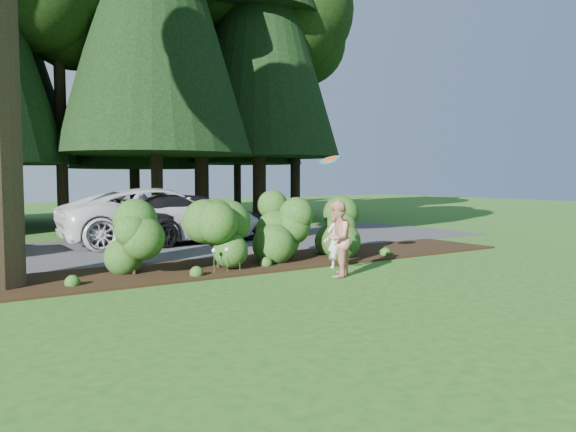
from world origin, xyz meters
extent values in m
plane|color=#215518|center=(0.00, 0.00, 0.00)|extent=(80.00, 80.00, 0.00)
cube|color=black|center=(0.00, 3.25, 0.03)|extent=(16.00, 2.50, 0.05)
cube|color=#38383A|center=(0.00, 7.50, 0.01)|extent=(22.00, 6.00, 0.03)
sphere|color=#1F4515|center=(-2.00, 3.20, 0.66)|extent=(1.08, 1.08, 1.08)
cylinder|color=black|center=(-2.00, 3.20, 0.15)|extent=(0.08, 0.08, 0.30)
sphere|color=#1F4515|center=(-0.20, 3.00, 0.94)|extent=(1.35, 1.35, 1.35)
cylinder|color=black|center=(-0.20, 3.00, 0.15)|extent=(0.08, 0.08, 0.30)
sphere|color=#1F4515|center=(1.60, 3.30, 0.83)|extent=(1.26, 1.26, 1.26)
cylinder|color=black|center=(1.60, 3.30, 0.15)|extent=(0.08, 0.08, 0.30)
sphere|color=#1F4515|center=(3.40, 3.10, 0.72)|extent=(1.17, 1.17, 1.17)
cylinder|color=black|center=(3.40, 3.10, 0.15)|extent=(0.08, 0.08, 0.30)
cylinder|color=#1F4515|center=(-0.60, 2.40, 0.25)|extent=(0.01, 0.01, 0.50)
sphere|color=white|center=(-0.60, 2.40, 0.52)|extent=(0.09, 0.09, 0.09)
cylinder|color=#1F4515|center=(-0.30, 2.40, 0.25)|extent=(0.01, 0.01, 0.50)
sphere|color=white|center=(-0.30, 2.40, 0.52)|extent=(0.09, 0.09, 0.09)
cylinder|color=#1F4515|center=(0.00, 2.40, 0.25)|extent=(0.01, 0.01, 0.50)
sphere|color=white|center=(0.00, 2.40, 0.52)|extent=(0.09, 0.09, 0.09)
cylinder|color=black|center=(-1.00, 13.50, 4.38)|extent=(0.50, 0.50, 8.75)
cylinder|color=black|center=(2.00, 14.50, 5.60)|extent=(0.50, 0.50, 11.20)
cone|color=black|center=(2.00, 14.50, 8.80)|extent=(7.04, 7.04, 12.00)
cylinder|color=black|center=(5.00, 15.50, 4.72)|extent=(0.50, 0.50, 9.45)
cylinder|color=black|center=(7.50, 14.00, 5.42)|extent=(0.50, 0.50, 10.85)
cone|color=black|center=(7.50, 14.00, 8.53)|extent=(6.82, 6.82, 11.62)
cylinder|color=black|center=(10.00, 16.00, 4.90)|extent=(0.50, 0.50, 9.80)
cylinder|color=black|center=(-2.50, 18.00, 5.25)|extent=(0.50, 0.50, 10.50)
cone|color=black|center=(-2.50, 18.00, 8.25)|extent=(6.60, 6.60, 11.25)
cylinder|color=black|center=(3.50, 19.00, 5.95)|extent=(0.50, 0.50, 11.90)
cone|color=black|center=(3.50, 19.00, 9.35)|extent=(7.48, 7.48, 12.75)
cylinder|color=black|center=(8.50, 18.50, 5.07)|extent=(0.50, 0.50, 10.15)
cone|color=black|center=(8.50, 18.50, 7.98)|extent=(6.38, 6.38, 10.88)
imported|color=silver|center=(0.53, 8.24, 0.86)|extent=(6.12, 3.07, 1.66)
imported|color=black|center=(1.41, 8.01, 0.76)|extent=(5.24, 2.69, 1.45)
imported|color=white|center=(2.13, 1.80, 0.62)|extent=(0.52, 0.42, 1.25)
imported|color=#D94A1C|center=(1.40, 0.90, 0.77)|extent=(0.95, 0.94, 1.55)
cylinder|color=teal|center=(1.97, 1.87, 2.40)|extent=(0.47, 0.49, 0.22)
cylinder|color=#F84B14|center=(1.97, 1.87, 2.42)|extent=(0.33, 0.34, 0.16)
camera|label=1|loc=(-5.63, -7.94, 2.03)|focal=35.00mm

